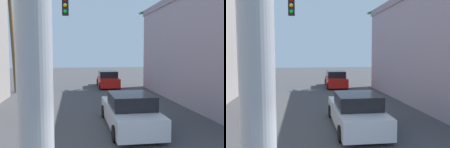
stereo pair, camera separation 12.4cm
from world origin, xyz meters
TOP-DOWN VIEW (x-y plane):
  - ground_plane at (0.00, 10.00)m, footprint 84.90×84.90m
  - car_lead at (0.98, 6.66)m, footprint 2.07×5.15m
  - car_far at (1.88, 19.98)m, footprint 2.06×4.75m
  - palm_tree_far_left at (-6.42, 17.88)m, footprint 2.68×2.67m
  - palm_tree_far_right at (5.95, 19.70)m, footprint 2.61×2.46m

SIDE VIEW (x-z plane):
  - ground_plane at x=0.00m, z-range 0.00..0.00m
  - car_lead at x=0.98m, z-range -0.08..1.48m
  - car_far at x=1.88m, z-range -0.04..1.52m
  - palm_tree_far_right at x=5.95m, z-range 0.83..8.42m
  - palm_tree_far_left at x=-6.42m, z-range 1.24..10.16m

